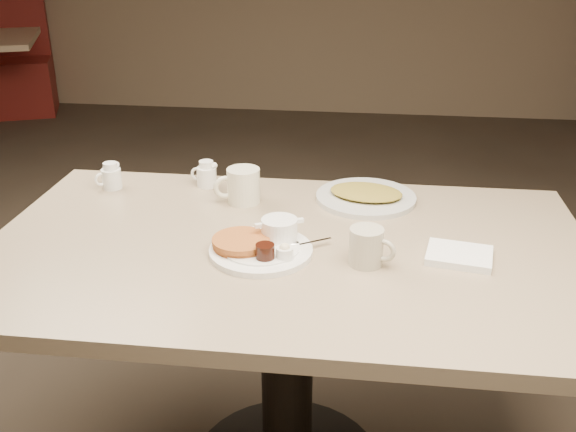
# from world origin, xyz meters

# --- Properties ---
(diner_table) EXTENTS (1.50, 0.90, 0.75)m
(diner_table) POSITION_xyz_m (0.00, 0.00, 0.58)
(diner_table) COLOR tan
(diner_table) RESTS_ON ground
(main_plate) EXTENTS (0.33, 0.33, 0.07)m
(main_plate) POSITION_xyz_m (-0.06, -0.04, 0.77)
(main_plate) COLOR white
(main_plate) RESTS_ON diner_table
(coffee_mug_near) EXTENTS (0.12, 0.10, 0.09)m
(coffee_mug_near) POSITION_xyz_m (0.20, -0.07, 0.80)
(coffee_mug_near) COLOR beige
(coffee_mug_near) RESTS_ON diner_table
(napkin) EXTENTS (0.17, 0.15, 0.02)m
(napkin) POSITION_xyz_m (0.41, -0.02, 0.76)
(napkin) COLOR white
(napkin) RESTS_ON diner_table
(coffee_mug_far) EXTENTS (0.14, 0.12, 0.10)m
(coffee_mug_far) POSITION_xyz_m (-0.16, 0.25, 0.80)
(coffee_mug_far) COLOR white
(coffee_mug_far) RESTS_ON diner_table
(creamer_left) EXTENTS (0.08, 0.08, 0.08)m
(creamer_left) POSITION_xyz_m (-0.57, 0.31, 0.79)
(creamer_left) COLOR white
(creamer_left) RESTS_ON diner_table
(creamer_right) EXTENTS (0.09, 0.07, 0.08)m
(creamer_right) POSITION_xyz_m (-0.29, 0.36, 0.79)
(creamer_right) COLOR white
(creamer_right) RESTS_ON diner_table
(hash_plate) EXTENTS (0.34, 0.34, 0.04)m
(hash_plate) POSITION_xyz_m (0.19, 0.31, 0.76)
(hash_plate) COLOR beige
(hash_plate) RESTS_ON diner_table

